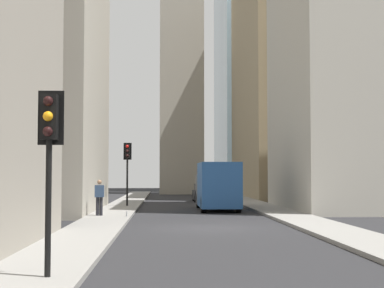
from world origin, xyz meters
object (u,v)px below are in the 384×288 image
delivery_truck (217,186)px  pedestrian (99,196)px  sedan_black (205,193)px  traffic_light_foreground (49,139)px  traffic_light_midblock (127,159)px  discarded_bottle (127,214)px

delivery_truck → pedestrian: bearing=134.3°
sedan_black → traffic_light_foreground: bearing=170.8°
pedestrian → traffic_light_midblock: bearing=-5.0°
sedan_black → traffic_light_foreground: (-33.74, 5.48, 2.19)m
discarded_bottle → traffic_light_foreground: bearing=178.2°
pedestrian → discarded_bottle: (-0.77, -1.39, -0.84)m
traffic_light_foreground → pedestrian: size_ratio=2.12×
pedestrian → sedan_black: bearing=-20.7°
delivery_truck → traffic_light_midblock: bearing=64.4°
traffic_light_foreground → discarded_bottle: (16.10, -0.50, -2.61)m
traffic_light_midblock → pedestrian: traffic_light_midblock is taller
traffic_light_foreground → discarded_bottle: 16.32m
pedestrian → discarded_bottle: size_ratio=6.46×
sedan_black → pedestrian: 18.03m
sedan_black → traffic_light_foreground: traffic_light_foreground is taller
traffic_light_midblock → delivery_truck: bearing=-115.6°
sedan_black → traffic_light_midblock: 10.05m
delivery_truck → traffic_light_foreground: bearing=166.6°
traffic_light_midblock → pedestrian: (-8.88, 0.78, -2.03)m
discarded_bottle → sedan_black: bearing=-15.8°
delivery_truck → discarded_bottle: size_ratio=23.93×
traffic_light_midblock → pedestrian: bearing=175.0°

